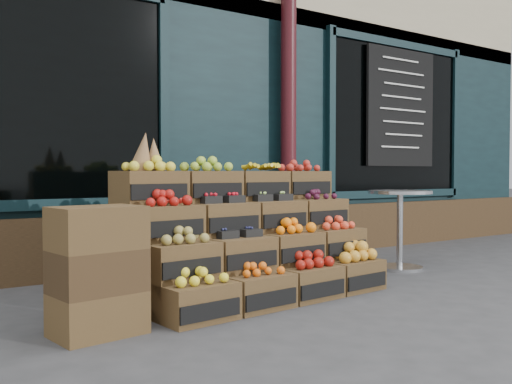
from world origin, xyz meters
TOP-DOWN VIEW (x-y plane):
  - ground at (0.00, 0.00)m, footprint 60.00×60.00m
  - shop_facade at (0.00, 5.11)m, footprint 12.00×6.24m
  - crate_display at (-0.29, 0.69)m, footprint 2.19×1.20m
  - spare_crates at (-1.72, 0.23)m, footprint 0.58×0.44m
  - bistro_table at (1.69, 0.79)m, footprint 0.66×0.66m

SIDE VIEW (x-z plane):
  - ground at x=0.00m, z-range 0.00..0.00m
  - spare_crates at x=-1.72m, z-range 0.00..0.80m
  - crate_display at x=-0.29m, z-range -0.25..1.07m
  - bistro_table at x=1.69m, z-range 0.10..0.93m
  - shop_facade at x=0.00m, z-range 0.00..4.80m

